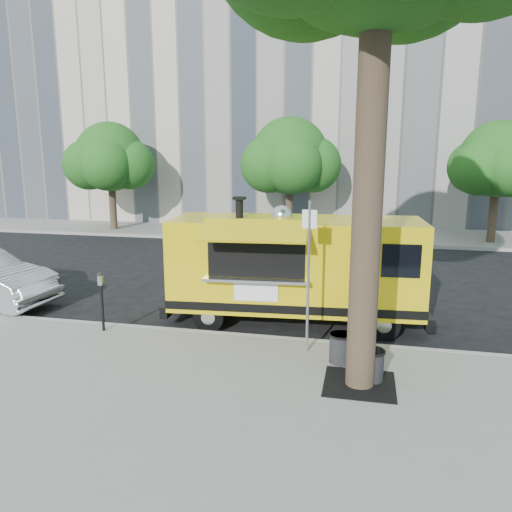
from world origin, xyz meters
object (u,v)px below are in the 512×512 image
Objects in this scene: far_tree_b at (290,156)px; sign_post at (309,268)px; parking_meter at (101,294)px; food_truck at (294,266)px; trash_bin_right at (371,364)px; far_tree_a at (110,157)px; trash_bin_left at (341,347)px; far_tree_c at (498,159)px.

sign_post is at bearing -79.85° from far_tree_b.
food_truck is (3.99, 1.79, 0.42)m from parking_meter.
parking_meter is at bearing 177.48° from sign_post.
far_tree_b is 16.12m from trash_bin_right.
food_truck is (1.99, -12.26, -2.43)m from far_tree_b.
far_tree_a is at bearing -177.46° from far_tree_b.
sign_post is at bearing -2.52° from parking_meter.
food_truck is 11.00× the size of trash_bin_left.
food_truck is 2.86m from trash_bin_left.
far_tree_b reaches higher than parking_meter.
trash_bin_right is (0.55, -0.65, -0.01)m from trash_bin_left.
trash_bin_right is (3.79, -15.30, -3.39)m from far_tree_b.
sign_post is at bearing 139.80° from trash_bin_right.
trash_bin_right is (-5.21, -15.00, -3.27)m from far_tree_c.
far_tree_b is (9.00, 0.40, 0.06)m from far_tree_a.
trash_bin_left is (12.24, -14.25, -3.32)m from far_tree_a.
food_truck is at bearing 24.15° from parking_meter.
far_tree_b is at bearing 102.46° from trash_bin_left.
far_tree_a is 9.01m from far_tree_b.
far_tree_c is 15.80m from trash_bin_left.
sign_post is 2.11m from food_truck.
far_tree_c is at bearing -1.91° from far_tree_b.
far_tree_b is at bearing 178.09° from far_tree_c.
trash_bin_left is at bearing -77.54° from far_tree_b.
parking_meter reaches higher than trash_bin_right.
sign_post is at bearing 149.90° from trash_bin_left.
trash_bin_left reaches higher than trash_bin_right.
sign_post reaches higher than parking_meter.
far_tree_a reaches higher than trash_bin_right.
sign_post is 2.25× the size of parking_meter.
sign_post is 2.14m from trash_bin_right.
food_truck is (-0.56, 1.99, -0.44)m from sign_post.
far_tree_c is at bearing 51.34° from parking_meter.
trash_bin_left is (1.25, -2.39, -0.95)m from food_truck.
far_tree_a is 1.03× the size of far_tree_c.
far_tree_a is 0.86× the size of food_truck.
trash_bin_left is at bearing -30.10° from sign_post.
parking_meter is at bearing 173.48° from trash_bin_left.
far_tree_c is at bearing 65.19° from sign_post.
sign_post is at bearing -50.17° from far_tree_a.
trash_bin_left is (5.24, -0.60, -0.53)m from parking_meter.
far_tree_a is 9.46× the size of trash_bin_left.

